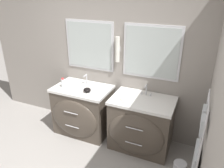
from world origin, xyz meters
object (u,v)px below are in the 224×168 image
at_px(vanity_left, 82,110).
at_px(toiletry_bottle, 63,83).
at_px(amenity_bowl, 87,90).
at_px(vanity_right, 141,124).

bearing_deg(vanity_left, toiletry_bottle, -168.07).
relative_size(toiletry_bottle, amenity_bowl, 1.34).
height_order(vanity_left, amenity_bowl, amenity_bowl).
bearing_deg(amenity_bowl, toiletry_bottle, 178.78).
xyz_separation_m(vanity_left, amenity_bowl, (0.16, -0.07, 0.46)).
bearing_deg(vanity_right, amenity_bowl, -175.30).
bearing_deg(amenity_bowl, vanity_right, 4.70).
relative_size(vanity_left, vanity_right, 1.00).
relative_size(vanity_left, amenity_bowl, 7.90).
distance_m(vanity_right, amenity_bowl, 1.00).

